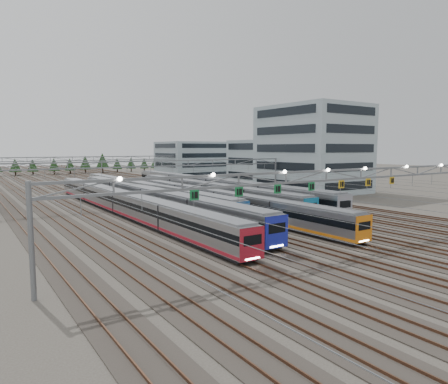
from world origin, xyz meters
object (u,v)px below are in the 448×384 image
train_f (212,187)px  gantry_near (327,178)px  depot_bldg_mid (261,161)px  depot_bldg_south (312,149)px  depot_bldg_north (194,160)px  gantry_mid (162,168)px  train_e (208,192)px  train_b (149,199)px  train_c (143,191)px  gantry_far (93,162)px  train_a (121,202)px  train_d (220,201)px

train_f → gantry_near: bearing=-105.6°
gantry_near → depot_bldg_mid: depot_bldg_mid is taller
depot_bldg_south → depot_bldg_north: bearing=91.2°
train_f → gantry_mid: gantry_mid is taller
train_e → depot_bldg_south: bearing=6.5°
train_b → train_c: train_b is taller
train_c → depot_bldg_north: (38.65, 48.09, 4.23)m
train_b → depot_bldg_north: depot_bldg_north is taller
train_b → depot_bldg_mid: (50.54, 34.41, 4.16)m
train_e → depot_bldg_mid: depot_bldg_mid is taller
gantry_far → depot_bldg_south: depot_bldg_south is taller
train_e → depot_bldg_south: depot_bldg_south is taller
train_a → depot_bldg_mid: depot_bldg_mid is taller
train_c → train_f: (13.50, -3.73, 0.25)m
train_a → train_c: 16.18m
train_c → gantry_mid: size_ratio=1.15×
gantry_mid → depot_bldg_north: size_ratio=2.56×
train_a → train_e: bearing=12.4°
train_a → gantry_far: (11.25, 54.37, 4.43)m
train_c → depot_bldg_mid: (46.04, 20.75, 4.32)m
train_c → depot_bldg_north: size_ratio=2.95×
train_d → depot_bldg_south: size_ratio=2.43×
train_f → gantry_near: (-11.30, -40.47, 4.88)m
train_b → train_e: train_b is taller
train_c → train_e: train_e is taller
train_c → train_e: 13.08m
train_f → gantry_far: (-11.25, 44.65, 4.18)m
depot_bldg_mid → gantry_mid: bearing=-150.4°
train_f → gantry_far: size_ratio=1.20×
train_d → train_b: bearing=142.3°
train_a → depot_bldg_north: 77.94m
train_b → gantry_far: gantry_far is taller
gantry_mid → depot_bldg_mid: 50.34m
train_c → train_e: size_ratio=1.24×
depot_bldg_south → depot_bldg_mid: 27.71m
gantry_far → gantry_near: bearing=-90.0°
depot_bldg_north → depot_bldg_south: bearing=-88.8°
train_a → train_f: size_ratio=0.97×
gantry_far → depot_bldg_south: size_ratio=2.56×
train_a → gantry_near: 33.12m
train_b → depot_bldg_mid: depot_bldg_mid is taller
train_c → train_f: bearing=-15.4°
train_d → train_e: bearing=68.0°
gantry_far → depot_bldg_north: (36.40, 7.17, -0.20)m
train_a → depot_bldg_mid: bearing=31.9°
depot_bldg_north → gantry_mid: bearing=-124.9°
gantry_mid → depot_bldg_north: bearing=55.1°
train_f → depot_bldg_north: bearing=64.1°
gantry_near → depot_bldg_mid: (43.84, 64.95, -0.81)m
train_b → gantry_near: size_ratio=1.09×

